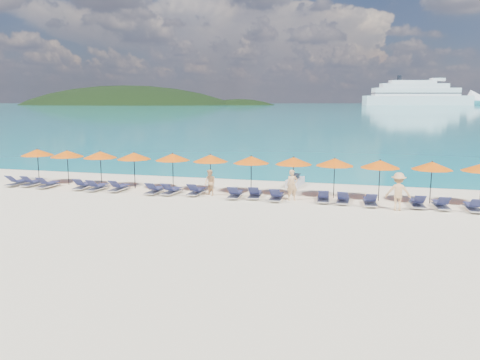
# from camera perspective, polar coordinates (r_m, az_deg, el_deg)

# --- Properties ---
(ground) EXTENTS (1400.00, 1400.00, 0.00)m
(ground) POSITION_cam_1_polar(r_m,az_deg,el_deg) (22.27, -2.00, -4.29)
(ground) COLOR beige
(sea) EXTENTS (1600.00, 1300.00, 0.01)m
(sea) POSITION_cam_1_polar(r_m,az_deg,el_deg) (680.72, 14.63, 8.87)
(sea) COLOR #1FA9B2
(sea) RESTS_ON ground
(headland_main) EXTENTS (374.00, 242.00, 126.50)m
(headland_main) POSITION_cam_1_polar(r_m,az_deg,el_deg) (640.37, -13.69, 5.47)
(headland_main) COLOR black
(headland_main) RESTS_ON ground
(headland_small) EXTENTS (162.00, 126.00, 85.50)m
(headland_small) POSITION_cam_1_polar(r_m,az_deg,el_deg) (602.70, -0.08, 5.79)
(headland_small) COLOR black
(headland_small) RESTS_ON ground
(cruise_ship) EXTENTS (152.76, 61.05, 42.19)m
(cruise_ship) POSITION_cam_1_polar(r_m,az_deg,el_deg) (613.73, 22.00, 9.46)
(cruise_ship) COLOR white
(cruise_ship) RESTS_ON ground
(jetski) EXTENTS (0.96, 2.12, 0.73)m
(jetski) POSITION_cam_1_polar(r_m,az_deg,el_deg) (29.93, 6.74, -0.16)
(jetski) COLOR silver
(jetski) RESTS_ON ground
(beachgoer_a) EXTENTS (0.72, 0.60, 1.68)m
(beachgoer_a) POSITION_cam_1_polar(r_m,az_deg,el_deg) (25.54, 6.39, -0.62)
(beachgoer_a) COLOR tan
(beachgoer_a) RESTS_ON ground
(beachgoer_b) EXTENTS (0.84, 0.74, 1.50)m
(beachgoer_b) POSITION_cam_1_polar(r_m,az_deg,el_deg) (26.68, -3.68, -0.33)
(beachgoer_b) COLOR tan
(beachgoer_b) RESTS_ON ground
(beachgoer_c) EXTENTS (1.24, 0.61, 1.89)m
(beachgoer_c) POSITION_cam_1_polar(r_m,az_deg,el_deg) (24.32, 18.72, -1.34)
(beachgoer_c) COLOR tan
(beachgoer_c) RESTS_ON ground
(umbrella_0) EXTENTS (2.10, 2.10, 2.28)m
(umbrella_0) POSITION_cam_1_polar(r_m,az_deg,el_deg) (33.51, -23.48, 3.11)
(umbrella_0) COLOR black
(umbrella_0) RESTS_ON ground
(umbrella_1) EXTENTS (2.10, 2.10, 2.28)m
(umbrella_1) POSITION_cam_1_polar(r_m,az_deg,el_deg) (31.93, -20.33, 3.02)
(umbrella_1) COLOR black
(umbrella_1) RESTS_ON ground
(umbrella_2) EXTENTS (2.10, 2.10, 2.28)m
(umbrella_2) POSITION_cam_1_polar(r_m,az_deg,el_deg) (30.66, -16.68, 2.97)
(umbrella_2) COLOR black
(umbrella_2) RESTS_ON ground
(umbrella_3) EXTENTS (2.10, 2.10, 2.28)m
(umbrella_3) POSITION_cam_1_polar(r_m,az_deg,el_deg) (29.44, -12.80, 2.87)
(umbrella_3) COLOR black
(umbrella_3) RESTS_ON ground
(umbrella_4) EXTENTS (2.10, 2.10, 2.28)m
(umbrella_4) POSITION_cam_1_polar(r_m,az_deg,el_deg) (28.48, -8.22, 2.80)
(umbrella_4) COLOR black
(umbrella_4) RESTS_ON ground
(umbrella_5) EXTENTS (2.10, 2.10, 2.28)m
(umbrella_5) POSITION_cam_1_polar(r_m,az_deg,el_deg) (27.62, -3.63, 2.66)
(umbrella_5) COLOR black
(umbrella_5) RESTS_ON ground
(umbrella_6) EXTENTS (2.10, 2.10, 2.28)m
(umbrella_6) POSITION_cam_1_polar(r_m,az_deg,el_deg) (26.87, 1.38, 2.49)
(umbrella_6) COLOR black
(umbrella_6) RESTS_ON ground
(umbrella_7) EXTENTS (2.10, 2.10, 2.28)m
(umbrella_7) POSITION_cam_1_polar(r_m,az_deg,el_deg) (26.52, 6.55, 2.33)
(umbrella_7) COLOR black
(umbrella_7) RESTS_ON ground
(umbrella_8) EXTENTS (2.10, 2.10, 2.28)m
(umbrella_8) POSITION_cam_1_polar(r_m,az_deg,el_deg) (26.34, 11.47, 2.15)
(umbrella_8) COLOR black
(umbrella_8) RESTS_ON ground
(umbrella_9) EXTENTS (2.10, 2.10, 2.28)m
(umbrella_9) POSITION_cam_1_polar(r_m,az_deg,el_deg) (26.11, 16.72, 1.87)
(umbrella_9) COLOR black
(umbrella_9) RESTS_ON ground
(umbrella_10) EXTENTS (2.10, 2.10, 2.28)m
(umbrella_10) POSITION_cam_1_polar(r_m,az_deg,el_deg) (26.37, 22.37, 1.63)
(umbrella_10) COLOR black
(umbrella_10) RESTS_ON ground
(lounger_0) EXTENTS (0.74, 1.74, 0.66)m
(lounger_0) POSITION_cam_1_polar(r_m,az_deg,el_deg) (33.07, -25.46, -0.22)
(lounger_0) COLOR silver
(lounger_0) RESTS_ON ground
(lounger_1) EXTENTS (0.65, 1.71, 0.66)m
(lounger_1) POSITION_cam_1_polar(r_m,az_deg,el_deg) (32.49, -23.97, -0.28)
(lounger_1) COLOR silver
(lounger_1) RESTS_ON ground
(lounger_2) EXTENTS (0.68, 1.72, 0.66)m
(lounger_2) POSITION_cam_1_polar(r_m,az_deg,el_deg) (31.50, -22.36, -0.46)
(lounger_2) COLOR silver
(lounger_2) RESTS_ON ground
(lounger_3) EXTENTS (0.79, 1.76, 0.66)m
(lounger_3) POSITION_cam_1_polar(r_m,az_deg,el_deg) (30.26, -18.59, -0.62)
(lounger_3) COLOR silver
(lounger_3) RESTS_ON ground
(lounger_4) EXTENTS (0.70, 1.73, 0.66)m
(lounger_4) POSITION_cam_1_polar(r_m,az_deg,el_deg) (29.51, -17.00, -0.79)
(lounger_4) COLOR silver
(lounger_4) RESTS_ON ground
(lounger_5) EXTENTS (0.67, 1.72, 0.66)m
(lounger_5) POSITION_cam_1_polar(r_m,az_deg,el_deg) (28.96, -14.51, -0.87)
(lounger_5) COLOR silver
(lounger_5) RESTS_ON ground
(lounger_6) EXTENTS (0.65, 1.71, 0.66)m
(lounger_6) POSITION_cam_1_polar(r_m,az_deg,el_deg) (27.70, -10.31, -1.19)
(lounger_6) COLOR silver
(lounger_6) RESTS_ON ground
(lounger_7) EXTENTS (0.79, 1.75, 0.66)m
(lounger_7) POSITION_cam_1_polar(r_m,az_deg,el_deg) (27.34, -8.34, -1.27)
(lounger_7) COLOR silver
(lounger_7) RESTS_ON ground
(lounger_8) EXTENTS (0.66, 1.71, 0.66)m
(lounger_8) POSITION_cam_1_polar(r_m,az_deg,el_deg) (27.02, -5.36, -1.34)
(lounger_8) COLOR silver
(lounger_8) RESTS_ON ground
(lounger_9) EXTENTS (0.70, 1.73, 0.66)m
(lounger_9) POSITION_cam_1_polar(r_m,az_deg,el_deg) (26.06, -0.58, -1.71)
(lounger_9) COLOR silver
(lounger_9) RESTS_ON ground
(lounger_10) EXTENTS (0.78, 1.75, 0.66)m
(lounger_10) POSITION_cam_1_polar(r_m,az_deg,el_deg) (26.03, 1.85, -1.72)
(lounger_10) COLOR silver
(lounger_10) RESTS_ON ground
(lounger_11) EXTENTS (0.67, 1.72, 0.66)m
(lounger_11) POSITION_cam_1_polar(r_m,az_deg,el_deg) (25.49, 4.47, -1.99)
(lounger_11) COLOR silver
(lounger_11) RESTS_ON ground
(lounger_12) EXTENTS (0.76, 1.75, 0.66)m
(lounger_12) POSITION_cam_1_polar(r_m,az_deg,el_deg) (25.45, 10.12, -2.13)
(lounger_12) COLOR silver
(lounger_12) RESTS_ON ground
(lounger_13) EXTENTS (0.63, 1.71, 0.66)m
(lounger_13) POSITION_cam_1_polar(r_m,az_deg,el_deg) (25.31, 12.45, -2.27)
(lounger_13) COLOR silver
(lounger_13) RESTS_ON ground
(lounger_14) EXTENTS (0.78, 1.75, 0.66)m
(lounger_14) POSITION_cam_1_polar(r_m,az_deg,el_deg) (25.10, 15.55, -2.50)
(lounger_14) COLOR silver
(lounger_14) RESTS_ON ground
(lounger_15) EXTENTS (0.75, 1.74, 0.66)m
(lounger_15) POSITION_cam_1_polar(r_m,az_deg,el_deg) (25.44, 20.79, -2.62)
(lounger_15) COLOR silver
(lounger_15) RESTS_ON ground
(lounger_16) EXTENTS (0.78, 1.75, 0.66)m
(lounger_16) POSITION_cam_1_polar(r_m,az_deg,el_deg) (25.55, 23.28, -2.73)
(lounger_16) COLOR silver
(lounger_16) RESTS_ON ground
(lounger_17) EXTENTS (0.70, 1.73, 0.66)m
(lounger_17) POSITION_cam_1_polar(r_m,az_deg,el_deg) (25.65, 26.52, -2.92)
(lounger_17) COLOR silver
(lounger_17) RESTS_ON ground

